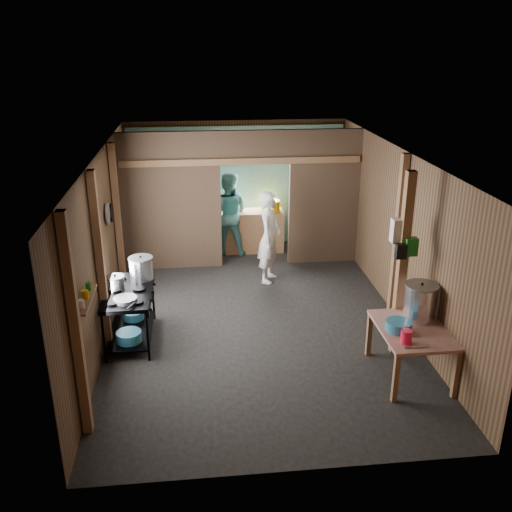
{
  "coord_description": "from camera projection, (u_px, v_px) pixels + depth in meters",
  "views": [
    {
      "loc": [
        -0.87,
        -8.03,
        4.17
      ],
      "look_at": [
        0.0,
        -0.2,
        1.1
      ],
      "focal_mm": 39.58,
      "sensor_mm": 36.0,
      "label": 1
    }
  ],
  "objects": [
    {
      "name": "stove_pot_large",
      "position": [
        141.0,
        269.0,
        8.36
      ],
      "size": [
        0.39,
        0.39,
        0.36
      ],
      "primitive_type": null,
      "rotation": [
        0.0,
        0.0,
        -0.08
      ],
      "color": "silver",
      "rests_on": "gas_range"
    },
    {
      "name": "knife",
      "position": [
        416.0,
        347.0,
        6.77
      ],
      "size": [
        0.3,
        0.04,
        0.01
      ],
      "primitive_type": "cube",
      "rotation": [
        0.0,
        0.0,
        0.01
      ],
      "color": "silver",
      "rests_on": "prep_table"
    },
    {
      "name": "gas_range",
      "position": [
        130.0,
        315.0,
        8.18
      ],
      "size": [
        0.7,
        1.35,
        0.8
      ],
      "primitive_type": null,
      "color": "black",
      "rests_on": "floor"
    },
    {
      "name": "prep_table",
      "position": [
        410.0,
        352.0,
        7.33
      ],
      "size": [
        0.85,
        1.17,
        0.69
      ],
      "primitive_type": null,
      "color": "tan",
      "rests_on": "floor"
    },
    {
      "name": "frying_pan",
      "position": [
        125.0,
        299.0,
        7.69
      ],
      "size": [
        0.51,
        0.63,
        0.07
      ],
      "primitive_type": null,
      "rotation": [
        0.0,
        0.0,
        -0.41
      ],
      "color": "slate",
      "rests_on": "gas_range"
    },
    {
      "name": "bag_black",
      "position": [
        401.0,
        251.0,
        7.38
      ],
      "size": [
        0.14,
        0.1,
        0.2
      ],
      "primitive_type": "cube",
      "color": "black",
      "rests_on": "post_free"
    },
    {
      "name": "blue_tub_front",
      "position": [
        129.0,
        336.0,
        7.95
      ],
      "size": [
        0.35,
        0.35,
        0.15
      ],
      "primitive_type": "cylinder",
      "color": "teal",
      "rests_on": "gas_range"
    },
    {
      "name": "wall_back",
      "position": [
        237.0,
        183.0,
        11.81
      ],
      "size": [
        4.5,
        0.0,
        2.6
      ],
      "primitive_type": "cube",
      "color": "brown",
      "rests_on": "ground"
    },
    {
      "name": "wash_basin",
      "position": [
        399.0,
        326.0,
        7.15
      ],
      "size": [
        0.39,
        0.39,
        0.12
      ],
      "primitive_type": "cylinder",
      "rotation": [
        0.0,
        0.0,
        0.2
      ],
      "color": "teal",
      "rests_on": "prep_table"
    },
    {
      "name": "stove_pot_med",
      "position": [
        116.0,
        284.0,
        8.02
      ],
      "size": [
        0.32,
        0.32,
        0.23
      ],
      "primitive_type": null,
      "rotation": [
        0.0,
        0.0,
        0.23
      ],
      "color": "silver",
      "rests_on": "gas_range"
    },
    {
      "name": "turquoise_panel",
      "position": [
        237.0,
        186.0,
        11.77
      ],
      "size": [
        4.4,
        0.06,
        2.5
      ],
      "primitive_type": "cube",
      "color": "#82B6B5",
      "rests_on": "wall_back"
    },
    {
      "name": "jar_white",
      "position": [
        81.0,
        304.0,
        6.11
      ],
      "size": [
        0.07,
        0.07,
        0.1
      ],
      "primitive_type": "cylinder",
      "color": "beige",
      "rests_on": "wall_shelf"
    },
    {
      "name": "partition_header",
      "position": [
        255.0,
        147.0,
        10.27
      ],
      "size": [
        1.3,
        0.1,
        0.6
      ],
      "primitive_type": "cube",
      "color": "#483827",
      "rests_on": "wall_back"
    },
    {
      "name": "post_free",
      "position": [
        402.0,
        266.0,
        7.56
      ],
      "size": [
        0.12,
        0.12,
        2.6
      ],
      "primitive_type": "cube",
      "color": "#8D623E",
      "rests_on": "floor"
    },
    {
      "name": "floor",
      "position": [
        255.0,
        315.0,
        9.04
      ],
      "size": [
        4.5,
        7.0,
        0.0
      ],
      "primitive_type": "cube",
      "color": "black",
      "rests_on": "ground"
    },
    {
      "name": "cross_beam",
      "position": [
        242.0,
        161.0,
        10.29
      ],
      "size": [
        4.4,
        0.12,
        0.12
      ],
      "primitive_type": "cube",
      "color": "#8D623E",
      "rests_on": "wall_left"
    },
    {
      "name": "partition_left",
      "position": [
        171.0,
        202.0,
        10.47
      ],
      "size": [
        1.85,
        0.1,
        2.6
      ],
      "primitive_type": "cube",
      "color": "#483827",
      "rests_on": "floor"
    },
    {
      "name": "ceiling",
      "position": [
        254.0,
        154.0,
        8.1
      ],
      "size": [
        4.5,
        7.0,
        0.0
      ],
      "primitive_type": "cube",
      "color": "#49433C",
      "rests_on": "ground"
    },
    {
      "name": "pan_lid_big",
      "position": [
        108.0,
        214.0,
        8.59
      ],
      "size": [
        0.03,
        0.34,
        0.34
      ],
      "primitive_type": "cylinder",
      "rotation": [
        0.0,
        1.57,
        0.0
      ],
      "color": "slate",
      "rests_on": "wall_left"
    },
    {
      "name": "post_left_b",
      "position": [
        101.0,
        265.0,
        7.61
      ],
      "size": [
        0.1,
        0.12,
        2.6
      ],
      "primitive_type": "cube",
      "color": "#8D623E",
      "rests_on": "floor"
    },
    {
      "name": "post_left_a",
      "position": [
        76.0,
        329.0,
        5.94
      ],
      "size": [
        0.1,
        0.12,
        2.6
      ],
      "primitive_type": "cube",
      "color": "#8D623E",
      "rests_on": "floor"
    },
    {
      "name": "cook",
      "position": [
        269.0,
        237.0,
        10.06
      ],
      "size": [
        0.6,
        0.71,
        1.67
      ],
      "primitive_type": "imported",
      "rotation": [
        0.0,
        0.0,
        1.18
      ],
      "color": "white",
      "rests_on": "floor"
    },
    {
      "name": "post_right",
      "position": [
        398.0,
        238.0,
        8.61
      ],
      "size": [
        0.1,
        0.12,
        2.6
      ],
      "primitive_type": "cube",
      "color": "#8D623E",
      "rests_on": "floor"
    },
    {
      "name": "stock_pot",
      "position": [
        420.0,
        302.0,
        7.39
      ],
      "size": [
        0.55,
        0.55,
        0.5
      ],
      "primitive_type": null,
      "rotation": [
        0.0,
        0.0,
        -0.34
      ],
      "color": "silver",
      "rests_on": "prep_table"
    },
    {
      "name": "wall_right",
      "position": [
        398.0,
        234.0,
        8.8
      ],
      "size": [
        0.0,
        7.0,
        2.6
      ],
      "primitive_type": "cube",
      "color": "brown",
      "rests_on": "ground"
    },
    {
      "name": "post_left_c",
      "position": [
        118.0,
        220.0,
        9.46
      ],
      "size": [
        0.1,
        0.12,
        2.6
      ],
      "primitive_type": "cube",
      "color": "#8D623E",
      "rests_on": "floor"
    },
    {
      "name": "wall_left",
      "position": [
        104.0,
        245.0,
        8.34
      ],
      "size": [
        0.0,
        7.0,
        2.6
      ],
      "primitive_type": "cube",
      "color": "brown",
      "rests_on": "ground"
    },
    {
      "name": "bag_green",
      "position": [
        411.0,
        247.0,
        7.4
      ],
      "size": [
        0.16,
        0.12,
        0.24
      ],
      "primitive_type": "cube",
      "color": "#14671B",
      "rests_on": "post_free"
    },
    {
      "name": "worker_back",
      "position": [
        228.0,
        213.0,
        11.38
      ],
      "size": [
        0.94,
        0.81,
        1.68
      ],
      "primitive_type": "imported",
      "rotation": [
        0.0,
        0.0,
        2.91
      ],
      "color": "#549A97",
      "rests_on": "floor"
    },
    {
      "name": "pink_bucket",
      "position": [
        406.0,
        337.0,
        6.85
      ],
      "size": [
        0.17,
        0.17,
        0.17
      ],
      "primitive_type": "cylinder",
      "rotation": [
        0.0,
        0.0,
        -0.23
      ],
      "color": "#FB183F",
      "rests_on": "prep_table"
    },
    {
      "name": "yellow_tub",
      "position": [
        270.0,
        205.0,
        11.49
      ],
      "size": [
        0.39,
        0.39,
        0.22
      ],
      "primitive_type": "cylinder",
      "color": "#CE9900",
      "rests_on": "back_counter"
    },
    {
      "name": "wall_shelf",
      "position": [
        86.0,
        300.0,
        6.37
      ],
      "size": [
        0.14,
        0.8,
        0.03
      ],
      "primitive_type": "cube",
      "color": "#8D623E",
      "rests_on": "wall_left"
    },
    {
      "name": "blue_tub_back",
      "position": [
        133.0,
        315.0,
        8.58
      ],
      "size": [
        0.31,
        0.31,
        0.13
      ],
      "primitive_type": "cylinder",
      "color": "teal",
      "rests_on": "gas_range"
    },
    {
      "name": "bag_white",
      "position": [
        400.0,
        231.0,
        7.45
      ],
      "size": [
        0.22,
        0.15,
        0.32
      ],
      "primitive_type": "cube",
      "color": "beige",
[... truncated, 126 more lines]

